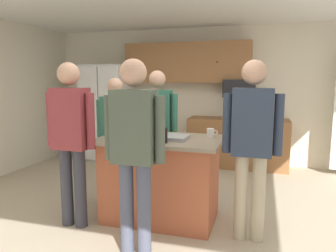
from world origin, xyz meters
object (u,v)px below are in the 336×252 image
(glass_stout_tall, at_px, (146,129))
(serving_tray, at_px, (168,137))
(person_guest_left, at_px, (157,124))
(mug_blue_stoneware, at_px, (211,133))
(person_host_foreground, at_px, (134,144))
(microwave_over_range, at_px, (239,88))
(tumbler_amber, at_px, (127,132))
(kitchen_island, at_px, (161,178))
(person_guest_right, at_px, (252,138))
(glass_short_whisky, at_px, (164,136))
(refrigerator, at_px, (107,112))
(person_elder_center, at_px, (71,133))
(glass_dark_ale, at_px, (132,129))
(person_guest_by_door, at_px, (116,130))

(glass_stout_tall, relative_size, serving_tray, 0.29)
(person_guest_left, distance_m, mug_blue_stoneware, 0.97)
(person_host_foreground, bearing_deg, microwave_over_range, -11.80)
(tumbler_amber, bearing_deg, person_host_foreground, -61.11)
(kitchen_island, distance_m, person_guest_right, 1.17)
(microwave_over_range, relative_size, person_guest_left, 0.32)
(person_guest_right, distance_m, glass_short_whisky, 0.87)
(refrigerator, xyz_separation_m, person_elder_center, (1.07, -2.90, 0.09))
(glass_short_whisky, xyz_separation_m, tumbler_amber, (-0.48, 0.14, -0.00))
(glass_dark_ale, distance_m, serving_tray, 0.52)
(microwave_over_range, bearing_deg, person_host_foreground, -101.05)
(kitchen_island, xyz_separation_m, person_host_foreground, (0.01, -0.78, 0.56))
(person_host_foreground, relative_size, glass_stout_tall, 13.93)
(person_guest_left, relative_size, glass_stout_tall, 13.49)
(person_elder_center, distance_m, glass_short_whisky, 1.01)
(person_host_foreground, bearing_deg, person_guest_by_door, 30.95)
(refrigerator, bearing_deg, person_guest_right, -42.38)
(tumbler_amber, relative_size, glass_dark_ale, 1.16)
(person_elder_center, bearing_deg, glass_dark_ale, 22.42)
(kitchen_island, distance_m, glass_dark_ale, 0.67)
(person_elder_center, height_order, glass_dark_ale, person_elder_center)
(person_guest_by_door, bearing_deg, glass_stout_tall, 0.79)
(kitchen_island, relative_size, person_guest_left, 0.80)
(person_host_foreground, relative_size, person_guest_left, 1.03)
(kitchen_island, height_order, person_elder_center, person_elder_center)
(microwave_over_range, xyz_separation_m, person_guest_left, (-0.95, -1.83, -0.45))
(mug_blue_stoneware, bearing_deg, serving_tray, -147.76)
(tumbler_amber, bearing_deg, serving_tray, 9.58)
(glass_short_whisky, bearing_deg, glass_dark_ale, 144.49)
(refrigerator, bearing_deg, serving_tray, -51.06)
(person_guest_right, bearing_deg, kitchen_island, 0.00)
(person_elder_center, bearing_deg, serving_tray, -4.72)
(kitchen_island, height_order, glass_stout_tall, glass_stout_tall)
(person_elder_center, height_order, glass_short_whisky, person_elder_center)
(refrigerator, xyz_separation_m, person_guest_by_door, (1.14, -1.96, -0.01))
(person_host_foreground, xyz_separation_m, person_guest_right, (0.99, 0.58, 0.01))
(person_guest_right, xyz_separation_m, tumbler_amber, (-1.36, 0.09, -0.01))
(person_elder_center, xyz_separation_m, person_guest_right, (1.87, 0.23, 0.00))
(mug_blue_stoneware, height_order, serving_tray, mug_blue_stoneware)
(glass_short_whisky, height_order, glass_dark_ale, glass_short_whisky)
(kitchen_island, xyz_separation_m, mug_blue_stoneware, (0.53, 0.23, 0.52))
(tumbler_amber, bearing_deg, glass_stout_tall, 65.55)
(person_guest_right, height_order, glass_short_whisky, person_guest_right)
(microwave_over_range, relative_size, glass_dark_ale, 4.29)
(person_elder_center, distance_m, mug_blue_stoneware, 1.54)
(serving_tray, bearing_deg, person_guest_right, -10.24)
(refrigerator, distance_m, kitchen_island, 3.17)
(glass_short_whisky, bearing_deg, person_host_foreground, -102.90)
(kitchen_island, relative_size, person_guest_right, 0.77)
(refrigerator, relative_size, person_guest_by_door, 1.16)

